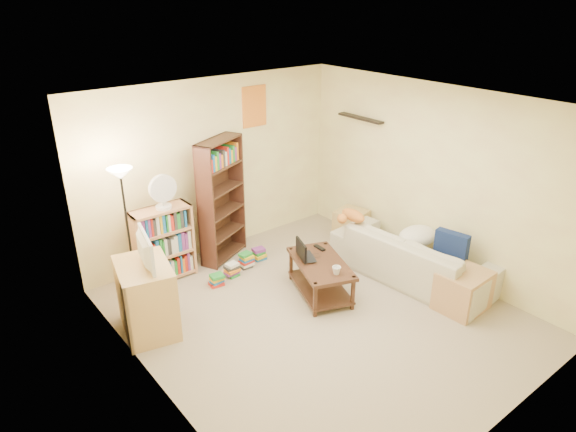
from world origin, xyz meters
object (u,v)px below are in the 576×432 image
Objects in this scene: tv_stand at (147,298)px; side_table at (351,226)px; sofa at (412,256)px; laptop at (312,257)px; mug at (336,270)px; short_bookshelf at (163,244)px; floor_lamp at (123,197)px; coffee_table at (321,273)px; tabby_cat at (351,216)px; end_cabinet at (463,290)px; tall_bookshelf at (221,197)px; desk_fan at (163,192)px; television at (140,250)px.

tv_stand reaches higher than side_table.
sofa reaches higher than laptop.
mug is 2.31m from short_bookshelf.
tv_stand is 0.49× the size of floor_lamp.
coffee_table is 1.62m from side_table.
tabby_cat is 1.74m from end_cabinet.
tall_bookshelf is (-0.42, 1.60, 0.62)m from coffee_table.
side_table is (3.24, -0.54, -1.12)m from floor_lamp.
desk_fan is (0.71, 0.88, 0.83)m from tv_stand.
tv_stand reaches higher than end_cabinet.
tv_stand is at bearing -174.18° from tall_bookshelf.
tabby_cat reaches higher than laptop.
tv_stand reaches higher than tabby_cat.
coffee_table is at bearing 81.05° from mug.
side_table is (3.39, 0.19, -0.17)m from tv_stand.
tall_bookshelf is at bearing 4.43° from desk_fan.
television reaches higher than mug.
desk_fan is at bearing 159.46° from tall_bookshelf.
tabby_cat is at bearing -28.84° from desk_fan.
tv_stand is at bearing 65.74° from sofa.
desk_fan is at bearing 150.97° from coffee_table.
tabby_cat is 2.54m from short_bookshelf.
short_bookshelf is (-0.93, -0.02, -0.42)m from tall_bookshelf.
floor_lamp is (0.16, 0.73, 0.35)m from television.
tv_stand reaches higher than laptop.
tall_bookshelf is 3.81× the size of desk_fan.
tall_bookshelf is (-0.41, 1.45, 0.46)m from laptop.
end_cabinet is at bearing 168.49° from sofa.
tabby_cat is 1.02m from coffee_table.
floor_lamp reaches higher than laptop.
sofa is at bearing -6.24° from tv_stand.
sofa is 1.94× the size of coffee_table.
coffee_table is 2.54m from floor_lamp.
mug reaches higher than coffee_table.
coffee_table is at bearing -5.10° from tv_stand.
sofa is 3.52× the size of television.
coffee_table is 2.09m from short_bookshelf.
coffee_table is 2.23m from television.
end_cabinet is (-0.09, -0.85, -0.07)m from sofa.
mug is 0.17× the size of tv_stand.
sofa is 1.29m from mug.
tv_stand is (-2.87, 0.31, -0.31)m from tabby_cat.
tabby_cat is at bearing -53.88° from laptop.
desk_fan is at bearing 14.84° from floor_lamp.
tabby_cat is 0.61× the size of tv_stand.
tabby_cat is 0.87m from side_table.
floor_lamp is 3.52× the size of side_table.
desk_fan reaches higher than end_cabinet.
coffee_table is 2.39× the size of side_table.
laptop is 0.83× the size of desk_fan.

